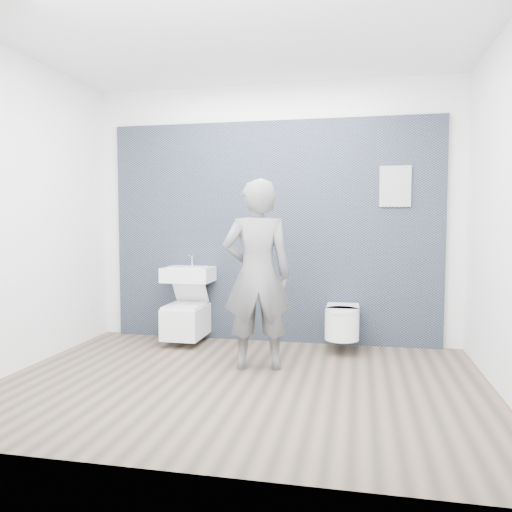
% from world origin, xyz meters
% --- Properties ---
extents(ground, '(4.00, 4.00, 0.00)m').
position_xyz_m(ground, '(0.00, 0.00, 0.00)').
color(ground, brown).
rests_on(ground, ground).
extents(room_shell, '(4.00, 4.00, 4.00)m').
position_xyz_m(room_shell, '(0.00, 0.00, 1.74)').
color(room_shell, white).
rests_on(room_shell, ground).
extents(tile_wall, '(3.60, 0.06, 2.40)m').
position_xyz_m(tile_wall, '(0.00, 1.47, 0.00)').
color(tile_wall, black).
rests_on(tile_wall, ground).
extents(washbasin, '(0.52, 0.39, 0.39)m').
position_xyz_m(washbasin, '(-0.89, 1.24, 0.75)').
color(washbasin, white).
rests_on(washbasin, ground).
extents(toilet_square, '(0.39, 0.57, 0.70)m').
position_xyz_m(toilet_square, '(-0.89, 1.16, 0.27)').
color(toilet_square, white).
rests_on(toilet_square, ground).
extents(toilet_rounded, '(0.34, 0.57, 0.31)m').
position_xyz_m(toilet_rounded, '(0.78, 1.15, 0.30)').
color(toilet_rounded, white).
rests_on(toilet_rounded, ground).
extents(info_placard, '(0.31, 0.03, 0.42)m').
position_xyz_m(info_placard, '(1.29, 1.43, 0.00)').
color(info_placard, silver).
rests_on(info_placard, ground).
extents(visitor, '(0.69, 0.53, 1.69)m').
position_xyz_m(visitor, '(0.05, 0.42, 0.85)').
color(visitor, slate).
rests_on(visitor, ground).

